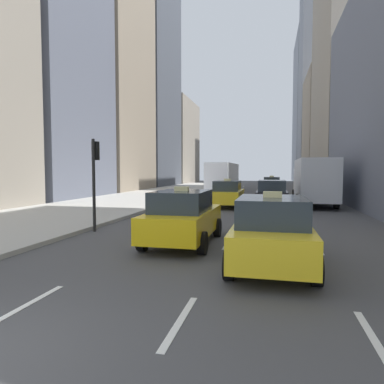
# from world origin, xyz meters

# --- Properties ---
(sidewalk_left) EXTENTS (8.00, 66.00, 0.15)m
(sidewalk_left) POSITION_xyz_m (-7.00, 27.00, 0.07)
(sidewalk_left) COLOR #ADAAA3
(sidewalk_left) RESTS_ON ground
(lane_markings) EXTENTS (5.72, 56.00, 0.01)m
(lane_markings) POSITION_xyz_m (2.60, 23.00, 0.01)
(lane_markings) COLOR white
(lane_markings) RESTS_ON ground
(building_row_left) EXTENTS (6.00, 67.00, 34.16)m
(building_row_left) POSITION_xyz_m (-14.00, 31.95, 14.60)
(building_row_left) COLOR gray
(building_row_left) RESTS_ON ground
(building_row_right) EXTENTS (6.00, 90.31, 36.49)m
(building_row_right) POSITION_xyz_m (12.00, 47.81, 13.96)
(building_row_right) COLOR #A89E89
(building_row_right) RESTS_ON ground
(taxi_lead) EXTENTS (2.02, 4.40, 1.87)m
(taxi_lead) POSITION_xyz_m (1.20, 7.59, 0.88)
(taxi_lead) COLOR yellow
(taxi_lead) RESTS_ON ground
(taxi_second) EXTENTS (2.02, 4.40, 1.87)m
(taxi_second) POSITION_xyz_m (4.00, 5.52, 0.88)
(taxi_second) COLOR yellow
(taxi_second) RESTS_ON ground
(taxi_third) EXTENTS (2.02, 4.40, 1.87)m
(taxi_third) POSITION_xyz_m (4.00, 34.18, 0.88)
(taxi_third) COLOR yellow
(taxi_third) RESTS_ON ground
(taxi_fourth) EXTENTS (2.02, 4.40, 1.87)m
(taxi_fourth) POSITION_xyz_m (1.20, 19.14, 0.88)
(taxi_fourth) COLOR yellow
(taxi_fourth) RESTS_ON ground
(sedan_silver_behind) EXTENTS (2.02, 4.58, 1.80)m
(sedan_silver_behind) POSITION_xyz_m (4.00, 18.48, 0.91)
(sedan_silver_behind) COLOR black
(sedan_silver_behind) RESTS_ON ground
(city_bus) EXTENTS (2.80, 11.61, 3.25)m
(city_bus) POSITION_xyz_m (-1.61, 37.45, 1.79)
(city_bus) COLOR silver
(city_bus) RESTS_ON ground
(box_truck) EXTENTS (2.58, 8.40, 3.15)m
(box_truck) POSITION_xyz_m (6.80, 21.85, 1.71)
(box_truck) COLOR silver
(box_truck) RESTS_ON ground
(traffic_light_pole) EXTENTS (0.24, 0.42, 3.60)m
(traffic_light_pole) POSITION_xyz_m (-2.75, 9.08, 2.41)
(traffic_light_pole) COLOR black
(traffic_light_pole) RESTS_ON ground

